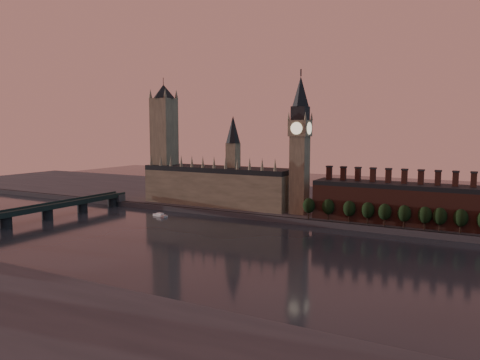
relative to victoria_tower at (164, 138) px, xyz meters
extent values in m
plane|color=black|center=(120.00, -115.00, -59.09)|extent=(900.00, 900.00, 0.00)
cube|color=#46454A|center=(120.00, -25.00, -57.09)|extent=(900.00, 4.00, 4.00)
cube|color=#46454A|center=(120.00, 65.00, -57.09)|extent=(900.00, 180.00, 4.00)
cube|color=gray|center=(55.00, 0.00, -41.09)|extent=(130.00, 30.00, 28.00)
cube|color=black|center=(55.00, 0.00, -25.09)|extent=(130.00, 30.00, 4.00)
cube|color=gray|center=(70.00, 0.00, -15.09)|extent=(9.00, 9.00, 24.00)
cone|color=black|center=(70.00, 0.00, 7.91)|extent=(12.00, 12.00, 22.00)
cone|color=gray|center=(-4.00, -14.00, -18.09)|extent=(2.60, 2.60, 10.00)
cone|color=gray|center=(6.73, -14.00, -18.09)|extent=(2.60, 2.60, 10.00)
cone|color=gray|center=(17.45, -14.00, -18.09)|extent=(2.60, 2.60, 10.00)
cone|color=gray|center=(28.18, -14.00, -18.09)|extent=(2.60, 2.60, 10.00)
cone|color=gray|center=(38.91, -14.00, -18.09)|extent=(2.60, 2.60, 10.00)
cone|color=gray|center=(49.64, -14.00, -18.09)|extent=(2.60, 2.60, 10.00)
cone|color=gray|center=(60.36, -14.00, -18.09)|extent=(2.60, 2.60, 10.00)
cone|color=gray|center=(71.09, -14.00, -18.09)|extent=(2.60, 2.60, 10.00)
cone|color=gray|center=(81.82, -14.00, -18.09)|extent=(2.60, 2.60, 10.00)
cone|color=gray|center=(92.55, -14.00, -18.09)|extent=(2.60, 2.60, 10.00)
cone|color=gray|center=(103.27, -14.00, -18.09)|extent=(2.60, 2.60, 10.00)
cone|color=gray|center=(114.00, -14.00, -18.09)|extent=(2.60, 2.60, 10.00)
cube|color=gray|center=(0.00, 0.00, -10.09)|extent=(18.00, 18.00, 90.00)
cone|color=black|center=(0.00, 0.00, 40.91)|extent=(24.00, 24.00, 12.00)
cylinder|color=#232326|center=(0.00, 0.00, 46.91)|extent=(0.50, 0.50, 12.00)
cone|color=gray|center=(-8.00, -8.00, 38.91)|extent=(3.00, 3.00, 8.00)
cone|color=gray|center=(8.00, -8.00, 38.91)|extent=(3.00, 3.00, 8.00)
cone|color=gray|center=(-8.00, 8.00, 38.91)|extent=(3.00, 3.00, 8.00)
cone|color=gray|center=(8.00, 8.00, 38.91)|extent=(3.00, 3.00, 8.00)
cube|color=gray|center=(130.00, -5.00, -26.09)|extent=(12.00, 12.00, 58.00)
cube|color=gray|center=(130.00, -5.00, 8.91)|extent=(14.00, 14.00, 12.00)
cube|color=#232326|center=(130.00, -5.00, 19.91)|extent=(11.00, 11.00, 10.00)
cone|color=black|center=(130.00, -5.00, 35.91)|extent=(13.00, 13.00, 22.00)
cylinder|color=#232326|center=(130.00, -5.00, 49.41)|extent=(1.00, 1.00, 5.00)
cylinder|color=beige|center=(130.00, -12.20, 8.91)|extent=(9.00, 0.50, 9.00)
cylinder|color=beige|center=(130.00, 2.20, 8.91)|extent=(9.00, 0.50, 9.00)
cylinder|color=beige|center=(122.80, -5.00, 8.91)|extent=(0.50, 9.00, 9.00)
cylinder|color=beige|center=(137.20, -5.00, 8.91)|extent=(0.50, 9.00, 9.00)
cone|color=gray|center=(123.50, -11.50, 17.91)|extent=(2.00, 2.00, 6.00)
cone|color=gray|center=(136.50, -11.50, 17.91)|extent=(2.00, 2.00, 6.00)
cone|color=gray|center=(123.50, 1.50, 17.91)|extent=(2.00, 2.00, 6.00)
cone|color=gray|center=(136.50, 1.50, 17.91)|extent=(2.00, 2.00, 6.00)
cube|color=#5A2C22|center=(200.00, -5.00, -43.09)|extent=(110.00, 25.00, 24.00)
cube|color=black|center=(200.00, -5.00, -29.59)|extent=(110.00, 25.00, 3.00)
cube|color=#5A2C22|center=(153.00, -5.00, -23.59)|extent=(3.50, 3.50, 9.00)
cube|color=#232326|center=(153.00, -5.00, -18.59)|extent=(4.20, 4.20, 1.00)
cube|color=#5A2C22|center=(163.44, -5.00, -23.59)|extent=(3.50, 3.50, 9.00)
cube|color=#232326|center=(163.44, -5.00, -18.59)|extent=(4.20, 4.20, 1.00)
cube|color=#5A2C22|center=(173.89, -5.00, -23.59)|extent=(3.50, 3.50, 9.00)
cube|color=#232326|center=(173.89, -5.00, -18.59)|extent=(4.20, 4.20, 1.00)
cube|color=#5A2C22|center=(184.33, -5.00, -23.59)|extent=(3.50, 3.50, 9.00)
cube|color=#232326|center=(184.33, -5.00, -18.59)|extent=(4.20, 4.20, 1.00)
cube|color=#5A2C22|center=(194.78, -5.00, -23.59)|extent=(3.50, 3.50, 9.00)
cube|color=#232326|center=(194.78, -5.00, -18.59)|extent=(4.20, 4.20, 1.00)
cube|color=#5A2C22|center=(205.22, -5.00, -23.59)|extent=(3.50, 3.50, 9.00)
cube|color=#232326|center=(205.22, -5.00, -18.59)|extent=(4.20, 4.20, 1.00)
cube|color=#5A2C22|center=(215.67, -5.00, -23.59)|extent=(3.50, 3.50, 9.00)
cube|color=#232326|center=(215.67, -5.00, -18.59)|extent=(4.20, 4.20, 1.00)
cube|color=#5A2C22|center=(226.11, -5.00, -23.59)|extent=(3.50, 3.50, 9.00)
cube|color=#232326|center=(226.11, -5.00, -18.59)|extent=(4.20, 4.20, 1.00)
cube|color=#5A2C22|center=(236.56, -5.00, -23.59)|extent=(3.50, 3.50, 9.00)
cube|color=#232326|center=(236.56, -5.00, -18.59)|extent=(4.20, 4.20, 1.00)
cube|color=#5A2C22|center=(247.00, -5.00, -23.59)|extent=(3.50, 3.50, 9.00)
cube|color=#232326|center=(247.00, -5.00, -18.59)|extent=(4.20, 4.20, 1.00)
cylinder|color=black|center=(143.84, -21.44, -52.09)|extent=(0.80, 0.80, 6.00)
ellipsoid|color=black|center=(143.84, -21.44, -45.59)|extent=(8.60, 8.60, 10.75)
cylinder|color=black|center=(157.51, -19.77, -52.09)|extent=(0.80, 0.80, 6.00)
ellipsoid|color=black|center=(157.51, -19.77, -45.59)|extent=(8.60, 8.60, 10.75)
cylinder|color=black|center=(172.48, -19.96, -52.09)|extent=(0.80, 0.80, 6.00)
ellipsoid|color=black|center=(172.48, -19.96, -45.59)|extent=(8.60, 8.60, 10.75)
cylinder|color=black|center=(185.09, -20.22, -52.09)|extent=(0.80, 0.80, 6.00)
ellipsoid|color=black|center=(185.09, -20.22, -45.59)|extent=(8.60, 8.60, 10.75)
cylinder|color=black|center=(196.34, -21.12, -52.09)|extent=(0.80, 0.80, 6.00)
ellipsoid|color=black|center=(196.34, -21.12, -45.59)|extent=(8.60, 8.60, 10.75)
cylinder|color=black|center=(208.58, -21.09, -52.09)|extent=(0.80, 0.80, 6.00)
ellipsoid|color=black|center=(208.58, -21.09, -45.59)|extent=(8.60, 8.60, 10.75)
cylinder|color=black|center=(221.06, -20.70, -52.09)|extent=(0.80, 0.80, 6.00)
ellipsoid|color=black|center=(221.06, -20.70, -45.59)|extent=(8.60, 8.60, 10.75)
cylinder|color=black|center=(229.78, -20.49, -52.09)|extent=(0.80, 0.80, 6.00)
ellipsoid|color=black|center=(229.78, -20.49, -45.59)|extent=(8.60, 8.60, 10.75)
cylinder|color=black|center=(241.56, -20.13, -52.09)|extent=(0.80, 0.80, 6.00)
ellipsoid|color=black|center=(241.56, -20.13, -45.59)|extent=(8.60, 8.60, 10.75)
cube|color=black|center=(-35.00, -120.00, -50.09)|extent=(12.00, 200.00, 2.50)
cube|color=black|center=(-40.50, -120.00, -48.19)|extent=(1.00, 200.00, 1.30)
cube|color=black|center=(-29.50, -120.00, -48.19)|extent=(1.00, 200.00, 1.30)
cube|color=#46454A|center=(-35.00, -25.00, -52.09)|extent=(14.00, 8.00, 6.00)
cylinder|color=#232326|center=(-35.00, -132.00, -55.21)|extent=(8.00, 8.00, 7.75)
cylinder|color=#232326|center=(-35.00, -98.00, -55.21)|extent=(8.00, 8.00, 7.75)
cylinder|color=#232326|center=(-35.00, -64.00, -55.21)|extent=(8.00, 8.00, 7.75)
cylinder|color=#232326|center=(-35.00, -30.00, -55.21)|extent=(8.00, 8.00, 7.75)
cube|color=silver|center=(32.39, -48.46, -58.31)|extent=(14.08, 6.80, 1.55)
cube|color=silver|center=(32.39, -48.46, -56.96)|extent=(6.31, 4.13, 1.16)
camera|label=1|loc=(257.99, -331.92, 8.98)|focal=35.00mm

